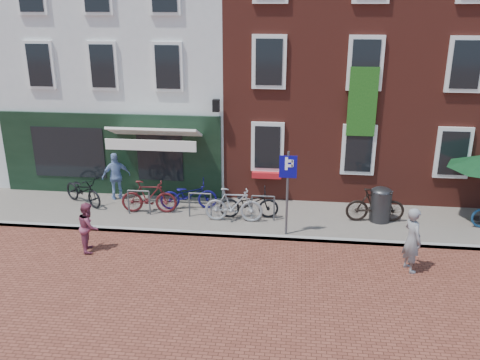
# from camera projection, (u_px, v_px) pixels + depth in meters

# --- Properties ---
(ground) EXTENTS (80.00, 80.00, 0.00)m
(ground) POSITION_uv_depth(u_px,v_px,m) (243.00, 238.00, 15.02)
(ground) COLOR brown
(sidewalk) EXTENTS (24.00, 3.00, 0.10)m
(sidewalk) POSITION_uv_depth(u_px,v_px,m) (279.00, 218.00, 16.30)
(sidewalk) COLOR slate
(sidewalk) RESTS_ON ground
(building_stucco) EXTENTS (8.00, 8.00, 9.00)m
(building_stucco) POSITION_uv_depth(u_px,v_px,m) (140.00, 57.00, 20.65)
(building_stucco) COLOR silver
(building_stucco) RESTS_ON ground
(building_brick_mid) EXTENTS (6.00, 8.00, 10.00)m
(building_brick_mid) POSITION_uv_depth(u_px,v_px,m) (314.00, 46.00, 19.71)
(building_brick_mid) COLOR maroon
(building_brick_mid) RESTS_ON ground
(building_brick_right) EXTENTS (6.00, 8.00, 10.00)m
(building_brick_right) POSITION_uv_depth(u_px,v_px,m) (476.00, 47.00, 19.04)
(building_brick_right) COLOR maroon
(building_brick_right) RESTS_ON ground
(litter_bin) EXTENTS (0.65, 0.65, 1.19)m
(litter_bin) POSITION_uv_depth(u_px,v_px,m) (381.00, 202.00, 15.81)
(litter_bin) COLOR #2F2F31
(litter_bin) RESTS_ON sidewalk
(parking_sign) EXTENTS (0.50, 0.08, 2.55)m
(parking_sign) POSITION_uv_depth(u_px,v_px,m) (288.00, 180.00, 14.52)
(parking_sign) COLOR #4C4C4F
(parking_sign) RESTS_ON sidewalk
(woman) EXTENTS (0.61, 0.74, 1.73)m
(woman) POSITION_uv_depth(u_px,v_px,m) (412.00, 240.00, 12.98)
(woman) COLOR gray
(woman) RESTS_ON ground
(boy) EXTENTS (0.72, 0.82, 1.41)m
(boy) POSITION_uv_depth(u_px,v_px,m) (89.00, 227.00, 14.12)
(boy) COLOR #8A3B53
(boy) RESTS_ON ground
(cafe_person) EXTENTS (1.04, 0.84, 1.65)m
(cafe_person) POSITION_uv_depth(u_px,v_px,m) (116.00, 176.00, 17.53)
(cafe_person) COLOR #7E9ACC
(cafe_person) RESTS_ON sidewalk
(bicycle_0) EXTENTS (1.93, 1.54, 0.98)m
(bicycle_0) POSITION_uv_depth(u_px,v_px,m) (83.00, 190.00, 17.18)
(bicycle_0) COLOR black
(bicycle_0) RESTS_ON sidewalk
(bicycle_1) EXTENTS (1.84, 0.62, 1.09)m
(bicycle_1) POSITION_uv_depth(u_px,v_px,m) (149.00, 197.00, 16.46)
(bicycle_1) COLOR #4F1517
(bicycle_1) RESTS_ON sidewalk
(bicycle_2) EXTENTS (1.96, 1.00, 0.98)m
(bicycle_2) POSITION_uv_depth(u_px,v_px,m) (189.00, 195.00, 16.78)
(bicycle_2) COLOR #110D5A
(bicycle_2) RESTS_ON sidewalk
(bicycle_3) EXTENTS (1.82, 0.54, 1.09)m
(bicycle_3) POSITION_uv_depth(u_px,v_px,m) (234.00, 205.00, 15.80)
(bicycle_3) COLOR gray
(bicycle_3) RESTS_ON sidewalk
(bicycle_4) EXTENTS (1.92, 0.83, 0.98)m
(bicycle_4) POSITION_uv_depth(u_px,v_px,m) (249.00, 203.00, 16.09)
(bicycle_4) COLOR black
(bicycle_4) RESTS_ON sidewalk
(bicycle_5) EXTENTS (1.85, 0.64, 1.09)m
(bicycle_5) POSITION_uv_depth(u_px,v_px,m) (375.00, 205.00, 15.78)
(bicycle_5) COLOR black
(bicycle_5) RESTS_ON sidewalk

